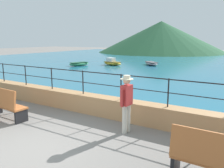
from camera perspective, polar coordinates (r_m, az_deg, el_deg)
The scene contains 11 objects.
ground_plane at distance 6.44m, azimuth -19.46°, elevation -15.06°, with size 120.00×120.00×0.00m, color slate.
promenade_wall at distance 8.52m, azimuth -2.72°, elevation -5.40°, with size 20.00×0.56×0.70m, color tan.
railing at distance 8.30m, azimuth -2.78°, elevation 1.03°, with size 18.44×0.04×0.90m.
lake_water at distance 29.88m, azimuth 22.55°, elevation 5.05°, with size 64.00×44.32×0.06m, color #236B89.
hill_main at distance 49.48m, azimuth 12.11°, elevation 11.43°, with size 26.13×26.13×6.40m, color #1E4C2D.
bench_main at distance 8.85m, azimuth -25.26°, elevation -4.44°, with size 1.73×0.64×1.13m.
bench_far at distance 4.89m, azimuth 24.72°, elevation -16.90°, with size 1.71×0.59×1.13m.
person_walking at distance 6.78m, azimuth 3.64°, elevation -4.27°, with size 0.38×0.57×1.75m.
boat_0 at distance 23.92m, azimuth -8.24°, elevation 5.01°, with size 1.51×2.46×0.36m.
boat_1 at distance 24.49m, azimuth 9.80°, elevation 5.10°, with size 2.29×2.23×0.36m.
boat_2 at distance 24.29m, azimuth 0.04°, elevation 5.38°, with size 2.43×1.34×0.76m.
Camera 1 is at (4.60, -3.55, 2.78)m, focal length 36.59 mm.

